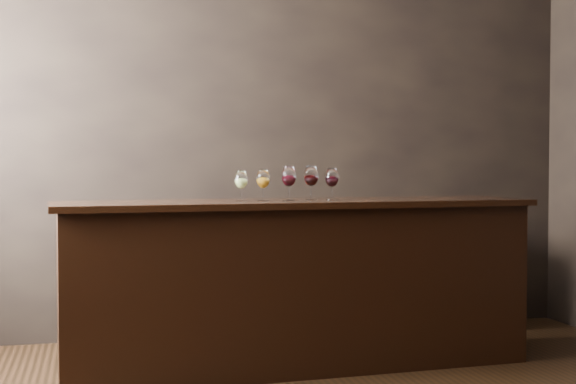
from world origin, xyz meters
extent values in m
cube|color=black|center=(0.00, 2.25, 1.40)|extent=(5.00, 0.02, 2.80)
cube|color=black|center=(0.19, 1.23, 0.48)|extent=(2.79, 0.74, 0.97)
cube|color=black|center=(0.19, 1.23, 0.98)|extent=(2.88, 0.81, 0.04)
cube|color=black|center=(0.53, 2.03, 0.39)|extent=(2.19, 0.40, 0.79)
cylinder|color=white|center=(-0.16, 1.21, 1.00)|extent=(0.06, 0.06, 0.00)
cylinder|color=white|center=(-0.16, 1.21, 1.04)|extent=(0.01, 0.01, 0.07)
ellipsoid|color=white|center=(-0.16, 1.21, 1.13)|extent=(0.08, 0.08, 0.11)
cylinder|color=white|center=(-0.16, 1.21, 1.18)|extent=(0.06, 0.06, 0.01)
ellipsoid|color=#C5D56C|center=(-0.16, 1.21, 1.11)|extent=(0.06, 0.06, 0.05)
cylinder|color=white|center=(-0.03, 1.21, 1.00)|extent=(0.07, 0.07, 0.00)
cylinder|color=white|center=(-0.03, 1.21, 1.04)|extent=(0.01, 0.01, 0.07)
ellipsoid|color=white|center=(-0.03, 1.21, 1.13)|extent=(0.08, 0.08, 0.11)
cylinder|color=white|center=(-0.03, 1.21, 1.18)|extent=(0.06, 0.06, 0.01)
ellipsoid|color=#BF7814|center=(-0.03, 1.21, 1.12)|extent=(0.06, 0.06, 0.05)
cylinder|color=white|center=(0.13, 1.24, 1.00)|extent=(0.07, 0.07, 0.00)
cylinder|color=white|center=(0.13, 1.24, 1.05)|extent=(0.01, 0.01, 0.08)
ellipsoid|color=white|center=(0.13, 1.24, 1.15)|extent=(0.09, 0.09, 0.12)
cylinder|color=white|center=(0.13, 1.24, 1.20)|extent=(0.06, 0.06, 0.01)
ellipsoid|color=black|center=(0.13, 1.24, 1.13)|extent=(0.07, 0.07, 0.06)
cylinder|color=white|center=(0.28, 1.27, 1.00)|extent=(0.07, 0.07, 0.00)
cylinder|color=white|center=(0.28, 1.27, 1.05)|extent=(0.01, 0.01, 0.08)
ellipsoid|color=white|center=(0.28, 1.27, 1.15)|extent=(0.09, 0.09, 0.12)
cylinder|color=white|center=(0.28, 1.27, 1.20)|extent=(0.07, 0.07, 0.01)
ellipsoid|color=black|center=(0.28, 1.27, 1.13)|extent=(0.07, 0.07, 0.06)
cylinder|color=white|center=(0.41, 1.25, 1.00)|extent=(0.07, 0.07, 0.00)
cylinder|color=white|center=(0.41, 1.25, 1.04)|extent=(0.01, 0.01, 0.07)
ellipsoid|color=white|center=(0.41, 1.25, 1.14)|extent=(0.08, 0.08, 0.12)
cylinder|color=white|center=(0.41, 1.25, 1.19)|extent=(0.06, 0.06, 0.01)
ellipsoid|color=black|center=(0.41, 1.25, 1.12)|extent=(0.07, 0.07, 0.05)
camera|label=1|loc=(-1.02, -3.38, 1.22)|focal=50.00mm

